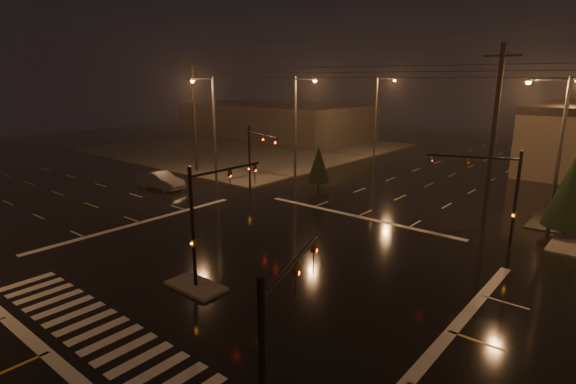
{
  "coord_description": "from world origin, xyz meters",
  "views": [
    {
      "loc": [
        16.2,
        -16.52,
        9.87
      ],
      "look_at": [
        -1.05,
        4.28,
        3.0
      ],
      "focal_mm": 28.0,
      "sensor_mm": 36.0,
      "label": 1
    }
  ],
  "objects": [
    {
      "name": "commercial_block",
      "position": [
        -35.0,
        42.0,
        2.8
      ],
      "size": [
        30.0,
        18.0,
        5.6
      ],
      "primitive_type": "cube",
      "color": "#433D3B",
      "rests_on": "ground"
    },
    {
      "name": "signal_mast_nw",
      "position": [
        -9.5,
        10.14,
        3.79
      ],
      "size": [
        4.84,
        1.86,
        6.0
      ],
      "color": "black",
      "rests_on": "ground"
    },
    {
      "name": "streetlight_1",
      "position": [
        -11.18,
        18.0,
        5.8
      ],
      "size": [
        2.77,
        0.32,
        10.0
      ],
      "color": "#38383A",
      "rests_on": "ground"
    },
    {
      "name": "sidewalk_nw",
      "position": [
        -30.0,
        30.0,
        0.06
      ],
      "size": [
        36.0,
        36.0,
        0.12
      ],
      "primitive_type": "cube",
      "color": "#4C4944",
      "rests_on": "ground"
    },
    {
      "name": "signal_mast_median",
      "position": [
        0.0,
        -3.07,
        3.75
      ],
      "size": [
        0.25,
        4.59,
        6.0
      ],
      "color": "black",
      "rests_on": "ground"
    },
    {
      "name": "utility_pole_1",
      "position": [
        8.0,
        14.0,
        6.13
      ],
      "size": [
        2.2,
        0.32,
        12.0
      ],
      "color": "black",
      "rests_on": "ground"
    },
    {
      "name": "signal_mast_ne",
      "position": [
        9.5,
        10.14,
        3.79
      ],
      "size": [
        4.84,
        1.86,
        6.0
      ],
      "color": "black",
      "rests_on": "ground"
    },
    {
      "name": "signal_mast_se",
      "position": [
        10.23,
        -9.75,
        3.71
      ],
      "size": [
        1.55,
        3.87,
        6.0
      ],
      "color": "black",
      "rests_on": "ground"
    },
    {
      "name": "conifer_3",
      "position": [
        -7.13,
        15.93,
        2.32
      ],
      "size": [
        2.08,
        2.08,
        3.95
      ],
      "color": "black",
      "rests_on": "ground"
    },
    {
      "name": "stop_bar_far",
      "position": [
        0.0,
        11.0,
        0.01
      ],
      "size": [
        16.0,
        0.5,
        0.01
      ],
      "primitive_type": "cube",
      "color": "beige",
      "rests_on": "ground"
    },
    {
      "name": "streetlight_3",
      "position": [
        11.18,
        16.0,
        5.8
      ],
      "size": [
        2.77,
        0.32,
        10.0
      ],
      "color": "#38383A",
      "rests_on": "ground"
    },
    {
      "name": "car_crossing",
      "position": [
        -18.29,
        6.83,
        0.8
      ],
      "size": [
        5.01,
        2.11,
        1.61
      ],
      "primitive_type": "imported",
      "rotation": [
        0.0,
        0.0,
        1.66
      ],
      "color": "slate",
      "rests_on": "ground"
    },
    {
      "name": "utility_pole_0",
      "position": [
        -22.0,
        14.0,
        6.13
      ],
      "size": [
        2.2,
        0.32,
        12.0
      ],
      "color": "black",
      "rests_on": "ground"
    },
    {
      "name": "conifer_0",
      "position": [
        12.49,
        15.82,
        3.05
      ],
      "size": [
        3.01,
        3.01,
        5.4
      ],
      "color": "black",
      "rests_on": "ground"
    },
    {
      "name": "crosswalk",
      "position": [
        0.0,
        -9.0,
        0.01
      ],
      "size": [
        15.0,
        2.6,
        0.01
      ],
      "primitive_type": "cube",
      "color": "beige",
      "rests_on": "ground"
    },
    {
      "name": "stop_bar_near",
      "position": [
        0.0,
        -11.0,
        0.01
      ],
      "size": [
        16.0,
        0.5,
        0.01
      ],
      "primitive_type": "cube",
      "color": "beige",
      "rests_on": "ground"
    },
    {
      "name": "streetlight_5",
      "position": [
        -16.0,
        11.18,
        5.8
      ],
      "size": [
        0.32,
        2.77,
        10.0
      ],
      "color": "#38383A",
      "rests_on": "ground"
    },
    {
      "name": "median_island",
      "position": [
        0.0,
        -4.0,
        0.07
      ],
      "size": [
        3.0,
        1.6,
        0.15
      ],
      "primitive_type": "cube",
      "color": "#4C4944",
      "rests_on": "ground"
    },
    {
      "name": "streetlight_2",
      "position": [
        -11.18,
        34.0,
        5.8
      ],
      "size": [
        2.77,
        0.32,
        10.0
      ],
      "color": "#38383A",
      "rests_on": "ground"
    },
    {
      "name": "ground",
      "position": [
        0.0,
        0.0,
        0.0
      ],
      "size": [
        140.0,
        140.0,
        0.0
      ],
      "primitive_type": "plane",
      "color": "black",
      "rests_on": "ground"
    }
  ]
}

